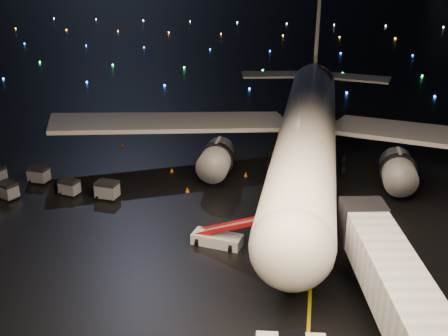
{
  "coord_description": "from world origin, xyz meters",
  "views": [
    {
      "loc": [
        11.61,
        -35.54,
        24.45
      ],
      "look_at": [
        3.47,
        12.0,
        5.0
      ],
      "focal_mm": 45.0,
      "sensor_mm": 36.0,
      "label": 1
    }
  ],
  "objects_px": {
    "baggage_cart_0": "(107,190)",
    "baggage_cart_2": "(69,187)",
    "crew_c": "(109,189)",
    "airliner": "(310,95)",
    "belt_loader": "(217,229)",
    "baggage_cart_1": "(8,190)",
    "baggage_cart_3": "(39,175)"
  },
  "relations": [
    {
      "from": "airliner",
      "to": "baggage_cart_0",
      "type": "height_order",
      "value": "airliner"
    },
    {
      "from": "belt_loader",
      "to": "baggage_cart_1",
      "type": "height_order",
      "value": "belt_loader"
    },
    {
      "from": "belt_loader",
      "to": "baggage_cart_1",
      "type": "bearing_deg",
      "value": 176.75
    },
    {
      "from": "belt_loader",
      "to": "crew_c",
      "type": "relative_size",
      "value": 3.57
    },
    {
      "from": "crew_c",
      "to": "airliner",
      "type": "bearing_deg",
      "value": 101.5
    },
    {
      "from": "baggage_cart_0",
      "to": "baggage_cart_1",
      "type": "bearing_deg",
      "value": -163.35
    },
    {
      "from": "baggage_cart_0",
      "to": "baggage_cart_1",
      "type": "relative_size",
      "value": 1.08
    },
    {
      "from": "airliner",
      "to": "baggage_cart_0",
      "type": "bearing_deg",
      "value": -147.13
    },
    {
      "from": "belt_loader",
      "to": "baggage_cart_3",
      "type": "bearing_deg",
      "value": 165.73
    },
    {
      "from": "baggage_cart_1",
      "to": "baggage_cart_2",
      "type": "bearing_deg",
      "value": 42.82
    },
    {
      "from": "baggage_cart_3",
      "to": "baggage_cart_2",
      "type": "bearing_deg",
      "value": -21.72
    },
    {
      "from": "baggage_cart_0",
      "to": "baggage_cart_2",
      "type": "bearing_deg",
      "value": -175.96
    },
    {
      "from": "airliner",
      "to": "belt_loader",
      "type": "bearing_deg",
      "value": -108.88
    },
    {
      "from": "airliner",
      "to": "baggage_cart_0",
      "type": "xyz_separation_m",
      "value": [
        -19.82,
        -12.56,
        -7.59
      ]
    },
    {
      "from": "crew_c",
      "to": "baggage_cart_2",
      "type": "bearing_deg",
      "value": -109.56
    },
    {
      "from": "belt_loader",
      "to": "baggage_cart_1",
      "type": "relative_size",
      "value": 3.15
    },
    {
      "from": "crew_c",
      "to": "baggage_cart_1",
      "type": "bearing_deg",
      "value": -99.42
    },
    {
      "from": "airliner",
      "to": "baggage_cart_3",
      "type": "distance_m",
      "value": 31.28
    },
    {
      "from": "baggage_cart_3",
      "to": "belt_loader",
      "type": "bearing_deg",
      "value": -18.57
    },
    {
      "from": "baggage_cart_1",
      "to": "baggage_cart_3",
      "type": "xyz_separation_m",
      "value": [
        1.2,
        4.41,
        0.02
      ]
    },
    {
      "from": "baggage_cart_3",
      "to": "crew_c",
      "type": "bearing_deg",
      "value": -8.75
    },
    {
      "from": "airliner",
      "to": "baggage_cart_1",
      "type": "relative_size",
      "value": 29.82
    },
    {
      "from": "belt_loader",
      "to": "baggage_cart_0",
      "type": "distance_m",
      "value": 14.79
    },
    {
      "from": "baggage_cart_0",
      "to": "baggage_cart_3",
      "type": "distance_m",
      "value": 9.29
    },
    {
      "from": "baggage_cart_2",
      "to": "baggage_cart_1",
      "type": "bearing_deg",
      "value": -149.74
    },
    {
      "from": "airliner",
      "to": "baggage_cart_2",
      "type": "distance_m",
      "value": 28.08
    },
    {
      "from": "baggage_cart_2",
      "to": "baggage_cart_3",
      "type": "xyz_separation_m",
      "value": [
        -4.67,
        2.5,
        0.07
      ]
    },
    {
      "from": "baggage_cart_2",
      "to": "baggage_cart_0",
      "type": "bearing_deg",
      "value": 9.06
    },
    {
      "from": "crew_c",
      "to": "baggage_cart_3",
      "type": "distance_m",
      "value": 9.29
    },
    {
      "from": "belt_loader",
      "to": "crew_c",
      "type": "xyz_separation_m",
      "value": [
        -12.71,
        7.69,
        -0.65
      ]
    },
    {
      "from": "belt_loader",
      "to": "crew_c",
      "type": "bearing_deg",
      "value": 159.61
    },
    {
      "from": "baggage_cart_3",
      "to": "baggage_cart_1",
      "type": "bearing_deg",
      "value": -98.77
    }
  ]
}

